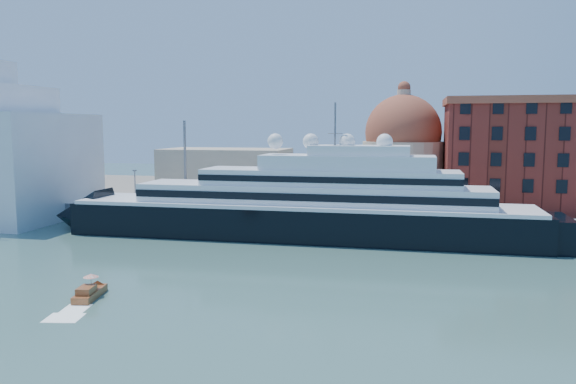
# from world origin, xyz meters

# --- Properties ---
(ground) EXTENTS (400.00, 400.00, 0.00)m
(ground) POSITION_xyz_m (0.00, 0.00, 0.00)
(ground) COLOR #386057
(ground) RESTS_ON ground
(quay) EXTENTS (180.00, 10.00, 2.50)m
(quay) POSITION_xyz_m (0.00, 34.00, 1.25)
(quay) COLOR gray
(quay) RESTS_ON ground
(land) EXTENTS (260.00, 72.00, 2.00)m
(land) POSITION_xyz_m (0.00, 75.00, 1.00)
(land) COLOR slate
(land) RESTS_ON ground
(quay_fence) EXTENTS (180.00, 0.10, 1.20)m
(quay_fence) POSITION_xyz_m (0.00, 29.50, 3.10)
(quay_fence) COLOR slate
(quay_fence) RESTS_ON quay
(superyacht) EXTENTS (91.31, 12.66, 27.29)m
(superyacht) POSITION_xyz_m (2.67, 23.00, 4.71)
(superyacht) COLOR black
(superyacht) RESTS_ON ground
(service_barge) EXTENTS (13.59, 7.00, 2.92)m
(service_barge) POSITION_xyz_m (-51.89, 22.88, 0.84)
(service_barge) COLOR white
(service_barge) RESTS_ON ground
(water_taxi) EXTENTS (2.99, 6.14, 2.79)m
(water_taxi) POSITION_xyz_m (-11.04, -16.18, 0.67)
(water_taxi) COLOR maroon
(water_taxi) RESTS_ON ground
(warehouse) EXTENTS (43.00, 19.00, 23.25)m
(warehouse) POSITION_xyz_m (52.00, 52.00, 13.79)
(warehouse) COLOR maroon
(warehouse) RESTS_ON land
(church) EXTENTS (66.00, 18.00, 25.50)m
(church) POSITION_xyz_m (6.39, 57.72, 10.91)
(church) COLOR beige
(church) RESTS_ON land
(lamp_posts) EXTENTS (120.80, 2.40, 18.00)m
(lamp_posts) POSITION_xyz_m (-12.67, 32.27, 9.84)
(lamp_posts) COLOR slate
(lamp_posts) RESTS_ON quay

